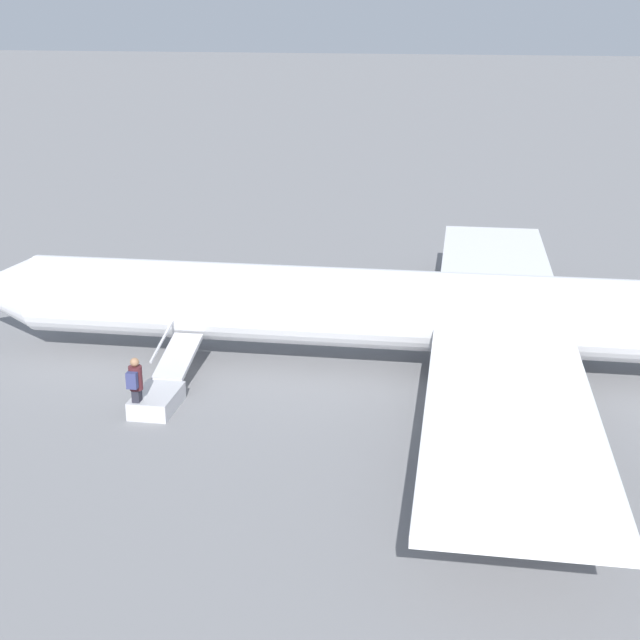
# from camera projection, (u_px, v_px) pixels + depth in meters

# --- Properties ---
(ground_plane) EXTENTS (600.00, 600.00, 0.00)m
(ground_plane) POSITION_uv_depth(u_px,v_px,m) (453.00, 371.00, 27.20)
(ground_plane) COLOR slate
(airplane_main) EXTENTS (32.48, 25.11, 6.35)m
(airplane_main) POSITION_uv_depth(u_px,v_px,m) (488.00, 314.00, 26.46)
(airplane_main) COLOR white
(airplane_main) RESTS_ON ground
(boarding_stairs) EXTENTS (1.59, 4.12, 1.62)m
(boarding_stairs) POSITION_uv_depth(u_px,v_px,m) (161.00, 391.00, 24.77)
(boarding_stairs) COLOR #B2B2B7
(boarding_stairs) RESTS_ON ground
(passenger) EXTENTS (0.37, 0.56, 1.74)m
(passenger) POSITION_uv_depth(u_px,v_px,m) (136.00, 384.00, 23.57)
(passenger) COLOR #23232D
(passenger) RESTS_ON ground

